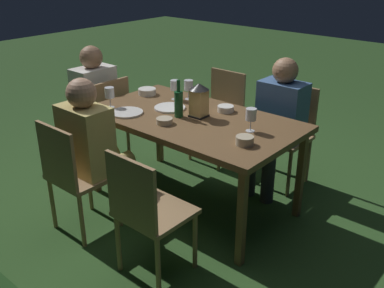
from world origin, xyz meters
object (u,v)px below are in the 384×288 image
dining_table (192,124)px  plate_a (170,108)px  chair_head_far (105,118)px  bowl_salad (245,140)px  wine_glass_a (251,116)px  plate_b (127,113)px  lantern_centerpiece (199,98)px  chair_side_left_a (287,130)px  wine_glass_b (175,86)px  chair_side_left_b (220,112)px  bowl_bread (226,108)px  bowl_dip (164,121)px  wine_glass_d (189,86)px  person_in_cream (91,99)px  bowl_olives (147,91)px  wine_glass_c (110,94)px  green_bottle_on_table (179,103)px  person_in_blue (277,120)px  chair_side_right_b (74,173)px  chair_side_right_a (147,210)px  person_in_mustard (94,145)px

dining_table → plate_a: 0.27m
chair_head_far → dining_table: bearing=180.0°
bowl_salad → wine_glass_a: bearing=-64.9°
plate_a → plate_b: same height
lantern_centerpiece → plate_a: (0.30, 0.01, -0.14)m
chair_side_left_a → wine_glass_b: size_ratio=5.15×
chair_side_left_b → wine_glass_b: bearing=88.0°
wine_glass_a → bowl_bread: wine_glass_a is taller
chair_side_left_a → bowl_bread: chair_side_left_a is taller
bowl_bread → bowl_dip: (0.18, 0.51, -0.00)m
dining_table → wine_glass_d: wine_glass_d is taller
lantern_centerpiece → person_in_cream: bearing=1.8°
chair_side_left_b → wine_glass_d: (-0.06, 0.54, 0.39)m
person_in_cream → wine_glass_b: person_in_cream is taller
wine_glass_d → bowl_olives: size_ratio=1.09×
wine_glass_c → plate_b: wine_glass_c is taller
wine_glass_b → dining_table: bearing=149.2°
green_bottle_on_table → person_in_blue: bearing=-122.3°
person_in_blue → bowl_salad: 0.88m
chair_side_left_b → bowl_dip: (-0.31, 1.09, 0.30)m
chair_side_right_b → dining_table: bearing=-113.5°
plate_a → wine_glass_d: bearing=-80.9°
bowl_salad → bowl_dip: bearing=5.8°
chair_side_right_a → wine_glass_a: wine_glass_a is taller
chair_side_right_a → wine_glass_a: (-0.13, -0.90, 0.39)m
chair_side_right_a → chair_side_left_b: same height
person_in_cream → bowl_salad: (-1.88, 0.17, 0.15)m
person_in_cream → bowl_salad: bearing=174.8°
plate_a → chair_side_right_b: bearing=82.9°
wine_glass_c → bowl_bread: 0.94m
chair_side_left_b → green_bottle_on_table: 1.03m
wine_glass_a → wine_glass_b: bearing=-11.7°
person_in_blue → wine_glass_b: (0.77, 0.42, 0.24)m
chair_side_left_b → bowl_olives: size_ratio=5.59×
plate_a → person_in_cream: bearing=1.7°
wine_glass_c → plate_a: bearing=-142.8°
bowl_olives → person_in_mustard: bearing=110.0°
chair_side_left_b → plate_a: chair_side_left_b is taller
chair_side_left_a → bowl_salad: bearing=102.8°
wine_glass_b → plate_a: bearing=122.7°
chair_side_right_a → bowl_olives: chair_side_right_a is taller
chair_head_far → chair_side_right_a: bearing=149.5°
bowl_dip → bowl_bread: bearing=-109.8°
chair_side_left_a → dining_table: bearing=66.5°
chair_side_left_a → bowl_olives: 1.29m
dining_table → chair_side_right_a: chair_side_right_a is taller
chair_side_left_b → lantern_centerpiece: 1.00m
chair_side_left_b → bowl_salad: chair_side_left_b is taller
person_in_blue → wine_glass_c: 1.40m
person_in_blue → bowl_bread: bearing=57.3°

